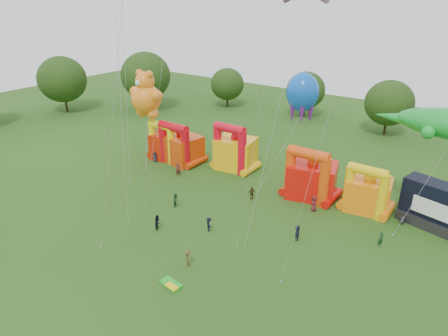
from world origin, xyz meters
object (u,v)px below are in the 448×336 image
Objects in this scene: bouncy_castle_0 at (167,144)px; spectator_4 at (252,193)px; octopus_kite at (291,124)px; spectator_0 at (155,157)px; teddy_bear_kite at (146,116)px; stage_trailer at (440,208)px; gecko_kite at (440,157)px; bouncy_castle_2 at (235,151)px.

spectator_4 is at bearing -11.95° from bouncy_castle_0.
octopus_kite reaches higher than spectator_0.
teddy_bear_kite reaches higher than spectator_0.
teddy_bear_kite reaches higher than bouncy_castle_0.
stage_trailer is 19.66m from octopus_kite.
gecko_kite reaches higher than bouncy_castle_0.
stage_trailer is 0.61× the size of teddy_bear_kite.
spectator_0 is at bearing -173.50° from gecko_kite.
bouncy_castle_0 is at bearing -64.95° from spectator_4.
gecko_kite reaches higher than spectator_4.
spectator_0 is 0.91× the size of spectator_4.
bouncy_castle_0 reaches higher than spectator_4.
spectator_4 is at bearing -93.68° from octopus_kite.
stage_trailer is at bearing 25.72° from gecko_kite.
spectator_4 is (-0.53, -8.31, -6.77)m from octopus_kite.
spectator_0 is at bearing -159.98° from octopus_kite.
bouncy_castle_2 is at bearing 23.52° from teddy_bear_kite.
stage_trailer is 0.58× the size of octopus_kite.
gecko_kite is (37.26, 4.34, 1.08)m from teddy_bear_kite.
bouncy_castle_2 is 25.99m from gecko_kite.
stage_trailer is 0.54× the size of gecko_kite.
bouncy_castle_2 is 12.15m from spectator_0.
bouncy_castle_2 is 9.27m from octopus_kite.
bouncy_castle_2 is 9.77m from spectator_4.
bouncy_castle_0 is 0.88× the size of bouncy_castle_2.
teddy_bear_kite is at bearing -57.15° from spectator_4.
gecko_kite reaches higher than spectator_0.
gecko_kite is at bearing -1.85° from bouncy_castle_2.
bouncy_castle_0 is 2.70m from spectator_0.
bouncy_castle_0 is 5.41m from teddy_bear_kite.
spectator_4 is (17.99, -1.56, 0.08)m from spectator_0.
bouncy_castle_2 is 0.46× the size of gecko_kite.
teddy_bear_kite is (-38.28, -4.83, 4.57)m from stage_trailer.
gecko_kite is 1.07× the size of octopus_kite.
bouncy_castle_2 is 0.85× the size of stage_trailer.
bouncy_castle_0 is 0.75× the size of stage_trailer.
bouncy_castle_0 is 19.18m from octopus_kite.
spectator_0 is (-37.36, -4.63, -1.62)m from stage_trailer.
octopus_kite is at bearing 171.67° from gecko_kite.
stage_trailer is 37.68m from spectator_0.
bouncy_castle_0 is 0.44× the size of octopus_kite.
gecko_kite is at bearing -8.33° from octopus_kite.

